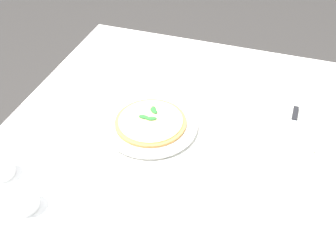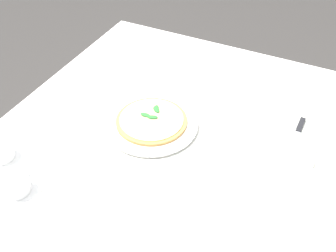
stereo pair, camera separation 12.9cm
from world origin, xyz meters
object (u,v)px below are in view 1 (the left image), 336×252
object	(u,v)px
pizza_plate	(151,125)
coffee_cup_right_edge	(0,168)
coffee_cup_far_left	(24,200)
dinner_knife	(293,123)
pizza	(151,122)
napkin_folded	(293,126)

from	to	relation	value
pizza_plate	coffee_cup_right_edge	world-z (taller)	coffee_cup_right_edge
pizza_plate	coffee_cup_far_left	world-z (taller)	coffee_cup_far_left
coffee_cup_right_edge	coffee_cup_far_left	size ratio (longest dim) A/B	1.00
coffee_cup_right_edge	dinner_knife	size ratio (longest dim) A/B	0.67
coffee_cup_right_edge	dinner_knife	distance (m)	0.93
pizza_plate	coffee_cup_right_edge	bearing A→B (deg)	-45.62
pizza	dinner_knife	bearing A→B (deg)	107.42
pizza	coffee_cup_right_edge	xyz separation A→B (m)	(0.34, -0.34, 0.01)
pizza_plate	coffee_cup_right_edge	size ratio (longest dim) A/B	2.42
coffee_cup_right_edge	napkin_folded	world-z (taller)	coffee_cup_right_edge
pizza	coffee_cup_right_edge	bearing A→B (deg)	-45.55
coffee_cup_right_edge	dinner_knife	bearing A→B (deg)	121.02
pizza_plate	pizza	bearing A→B (deg)	-159.94
dinner_knife	pizza	bearing A→B (deg)	-71.27
napkin_folded	dinner_knife	bearing A→B (deg)	-6.60
coffee_cup_right_edge	dinner_knife	xyz separation A→B (m)	(-0.48, 0.80, -0.01)
coffee_cup_right_edge	pizza_plate	bearing A→B (deg)	134.38
coffee_cup_far_left	napkin_folded	world-z (taller)	coffee_cup_far_left
coffee_cup_right_edge	dinner_knife	world-z (taller)	coffee_cup_right_edge
pizza	napkin_folded	bearing A→B (deg)	107.74
dinner_knife	pizza_plate	bearing A→B (deg)	-71.20
pizza	coffee_cup_far_left	world-z (taller)	coffee_cup_far_left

